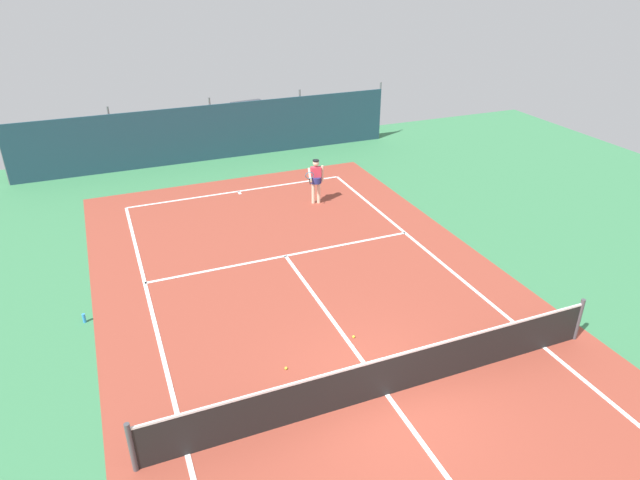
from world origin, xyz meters
The scene contains 9 objects.
ground_plane centered at (0.00, 0.00, 0.00)m, with size 36.00×36.00×0.00m, color #387A4C.
court_surface centered at (0.00, 0.00, 0.00)m, with size 11.02×26.60×0.01m.
tennis_net centered at (0.00, 0.00, 0.51)m, with size 10.12×0.10×1.10m.
back_fence centered at (0.00, 16.42, 0.67)m, with size 16.30×0.98×2.70m.
tennis_player centered at (2.33, 9.77, 0.96)m, with size 0.80×0.68×1.64m.
tennis_ball_near_player centered at (-1.67, 1.53, 0.03)m, with size 0.07×0.07×0.07m, color #CCDB33.
tennis_ball_midcourt centered at (0.19, 2.00, 0.03)m, with size 0.07×0.07×0.07m, color #CCDB33.
parked_car centered at (2.46, 18.20, 0.84)m, with size 2.39×4.38×1.68m.
water_bottle centered at (-5.70, 5.08, 0.12)m, with size 0.08×0.08×0.24m, color #338CD8.
Camera 1 is at (-4.63, -7.68, 8.18)m, focal length 31.55 mm.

